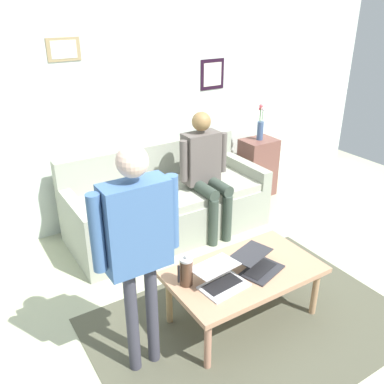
# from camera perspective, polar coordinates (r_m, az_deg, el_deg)

# --- Properties ---
(ground_plane) EXTENTS (7.68, 7.68, 0.00)m
(ground_plane) POSITION_cam_1_polar(r_m,az_deg,el_deg) (3.39, 7.82, -17.57)
(ground_plane) COLOR #ABAF8F
(area_rug) EXTENTS (2.33, 1.59, 0.01)m
(area_rug) POSITION_cam_1_polar(r_m,az_deg,el_deg) (3.40, 7.90, -17.44)
(area_rug) COLOR #4A4B3A
(area_rug) RESTS_ON ground_plane
(back_wall) EXTENTS (7.04, 0.11, 2.70)m
(back_wall) POSITION_cam_1_polar(r_m,az_deg,el_deg) (4.49, -9.59, 12.73)
(back_wall) COLOR silver
(back_wall) RESTS_ON ground_plane
(couch) EXTENTS (2.05, 0.88, 0.88)m
(couch) POSITION_cam_1_polar(r_m,az_deg,el_deg) (4.40, -3.55, -1.72)
(couch) COLOR #969B8B
(couch) RESTS_ON ground_plane
(coffee_table) EXTENTS (1.15, 0.66, 0.45)m
(coffee_table) POSITION_cam_1_polar(r_m,az_deg,el_deg) (3.20, 7.17, -11.23)
(coffee_table) COLOR tan
(coffee_table) RESTS_ON ground_plane
(laptop_left) EXTENTS (0.36, 0.35, 0.13)m
(laptop_left) POSITION_cam_1_polar(r_m,az_deg,el_deg) (3.00, 3.94, -11.79)
(laptop_left) COLOR silver
(laptop_left) RESTS_ON coffee_table
(laptop_center) EXTENTS (0.40, 0.39, 0.11)m
(laptop_center) POSITION_cam_1_polar(r_m,az_deg,el_deg) (3.17, 9.01, -9.76)
(laptop_center) COLOR #28282D
(laptop_center) RESTS_ON coffee_table
(french_press) EXTENTS (0.11, 0.09, 0.24)m
(french_press) POSITION_cam_1_polar(r_m,az_deg,el_deg) (2.95, -0.81, -10.78)
(french_press) COLOR #4C3323
(french_press) RESTS_ON coffee_table
(side_shelf) EXTENTS (0.42, 0.32, 0.72)m
(side_shelf) POSITION_cam_1_polar(r_m,az_deg,el_deg) (5.27, 8.94, 3.36)
(side_shelf) COLOR brown
(side_shelf) RESTS_ON ground_plane
(flower_vase) EXTENTS (0.08, 0.08, 0.44)m
(flower_vase) POSITION_cam_1_polar(r_m,az_deg,el_deg) (5.11, 9.33, 8.70)
(flower_vase) COLOR #3D537D
(flower_vase) RESTS_ON side_shelf
(person_standing) EXTENTS (0.56, 0.18, 1.57)m
(person_standing) POSITION_cam_1_polar(r_m,az_deg,el_deg) (2.49, -7.51, -6.10)
(person_standing) COLOR #3A3945
(person_standing) RESTS_ON ground_plane
(person_seated) EXTENTS (0.55, 0.51, 1.28)m
(person_seated) POSITION_cam_1_polar(r_m,az_deg,el_deg) (4.21, 1.84, 3.35)
(person_seated) COLOR #364238
(person_seated) RESTS_ON ground_plane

